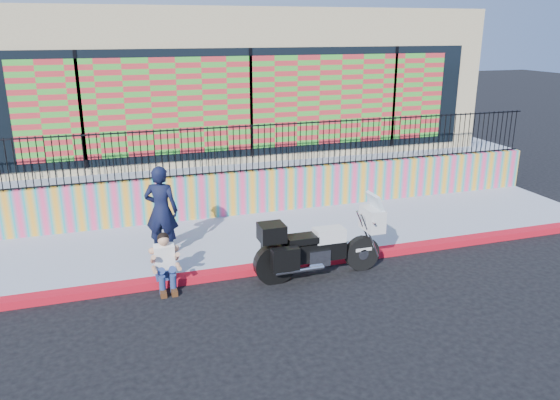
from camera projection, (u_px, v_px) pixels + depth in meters
name	position (u px, v px, depth m)	size (l,w,h in m)	color
ground	(305.00, 266.00, 11.34)	(90.00, 90.00, 0.00)	black
red_curb	(305.00, 262.00, 11.32)	(16.00, 0.30, 0.15)	red
sidewalk	(281.00, 235.00, 12.82)	(16.00, 3.00, 0.15)	#959FB3
mural_wall	(261.00, 191.00, 14.08)	(16.00, 0.20, 1.10)	#FF437A
metal_fence	(261.00, 148.00, 13.73)	(15.80, 0.04, 1.20)	black
elevated_platform	(220.00, 153.00, 18.72)	(16.00, 10.00, 1.25)	#959FB3
storefront_building	(218.00, 76.00, 17.74)	(14.00, 8.06, 4.00)	tan
police_motorcycle	(317.00, 245.00, 10.67)	(2.58, 0.85, 1.61)	black
police_officer	(161.00, 211.00, 11.31)	(0.70, 0.46, 1.91)	black
seated_man	(166.00, 267.00, 10.20)	(0.54, 0.71, 1.06)	navy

